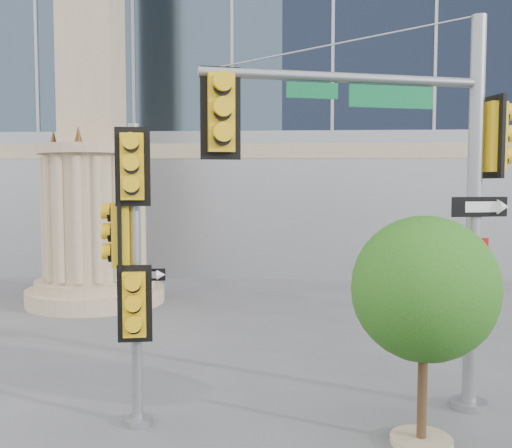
{
  "coord_description": "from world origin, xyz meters",
  "views": [
    {
      "loc": [
        0.24,
        -9.09,
        3.88
      ],
      "look_at": [
        -0.37,
        2.0,
        3.09
      ],
      "focal_mm": 40.0,
      "sensor_mm": 36.0,
      "label": 1
    }
  ],
  "objects": [
    {
      "name": "ground",
      "position": [
        0.0,
        0.0,
        0.0
      ],
      "size": [
        120.0,
        120.0,
        0.0
      ],
      "primitive_type": "plane",
      "color": "#545456",
      "rests_on": "ground"
    },
    {
      "name": "monument",
      "position": [
        -6.0,
        9.0,
        5.52
      ],
      "size": [
        4.4,
        4.4,
        16.6
      ],
      "color": "tan",
      "rests_on": "ground"
    },
    {
      "name": "main_signal_pole",
      "position": [
        2.23,
        0.4,
        4.13
      ],
      "size": [
        5.05,
        1.81,
        6.66
      ],
      "rotation": [
        0.0,
        0.0,
        0.27
      ],
      "color": "slate",
      "rests_on": "ground"
    },
    {
      "name": "secondary_signal_pole",
      "position": [
        -2.19,
        -0.38,
        2.83
      ],
      "size": [
        0.87,
        0.63,
        4.81
      ],
      "rotation": [
        0.0,
        0.0,
        0.16
      ],
      "color": "slate",
      "rests_on": "ground"
    },
    {
      "name": "street_tree",
      "position": [
        2.29,
        -0.69,
        2.25
      ],
      "size": [
        2.19,
        2.14,
        3.42
      ],
      "color": "tan",
      "rests_on": "ground"
    }
  ]
}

